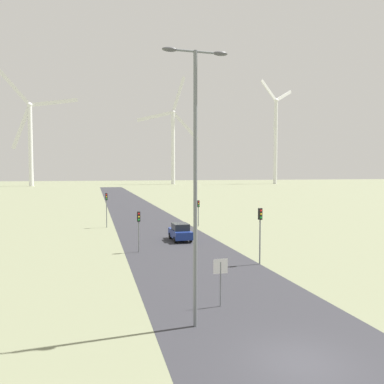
% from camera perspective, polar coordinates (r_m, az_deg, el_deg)
% --- Properties ---
extents(ground_plane, '(600.00, 600.00, 0.00)m').
position_cam_1_polar(ground_plane, '(16.20, 16.23, -23.62)').
color(ground_plane, '#757A5B').
extents(road_surface, '(10.00, 240.00, 0.01)m').
position_cam_1_polar(road_surface, '(61.27, -7.53, -3.73)').
color(road_surface, '#2D2D33').
rests_on(road_surface, ground).
extents(streetlamp, '(3.07, 0.32, 12.78)m').
position_cam_1_polar(streetlamp, '(17.20, 0.51, 4.68)').
color(streetlamp, slate).
rests_on(streetlamp, ground).
extents(stop_sign_near, '(0.81, 0.07, 2.60)m').
position_cam_1_polar(stop_sign_near, '(20.57, 4.37, -12.23)').
color(stop_sign_near, slate).
rests_on(stop_sign_near, ground).
extents(traffic_light_post_near_left, '(0.28, 0.34, 3.68)m').
position_cam_1_polar(traffic_light_post_near_left, '(34.02, -8.13, -4.62)').
color(traffic_light_post_near_left, slate).
rests_on(traffic_light_post_near_left, ground).
extents(traffic_light_post_near_right, '(0.28, 0.33, 4.42)m').
position_cam_1_polar(traffic_light_post_near_right, '(29.76, 10.35, -4.73)').
color(traffic_light_post_near_right, slate).
rests_on(traffic_light_post_near_right, ground).
extents(traffic_light_post_mid_left, '(0.28, 0.33, 4.49)m').
position_cam_1_polar(traffic_light_post_mid_left, '(49.73, -12.91, -1.57)').
color(traffic_light_post_mid_left, slate).
rests_on(traffic_light_post_mid_left, ground).
extents(traffic_light_post_mid_right, '(0.28, 0.33, 3.46)m').
position_cam_1_polar(traffic_light_post_mid_right, '(49.72, 0.98, -2.34)').
color(traffic_light_post_mid_right, slate).
rests_on(traffic_light_post_mid_right, ground).
extents(car_approaching, '(1.88, 4.10, 1.83)m').
position_cam_1_polar(car_approaching, '(39.72, -1.80, -6.09)').
color(car_approaching, navy).
rests_on(car_approaching, ground).
extents(wind_turbine_left, '(38.81, 3.58, 59.21)m').
position_cam_1_polar(wind_turbine_left, '(207.16, -23.42, 8.08)').
color(wind_turbine_left, white).
rests_on(wind_turbine_left, ground).
extents(wind_turbine_center, '(35.03, 9.91, 62.60)m').
position_cam_1_polar(wind_turbine_center, '(221.20, -2.91, 8.10)').
color(wind_turbine_center, white).
rests_on(wind_turbine_center, ground).
extents(wind_turbine_right, '(27.56, 14.92, 60.44)m').
position_cam_1_polar(wind_turbine_right, '(233.34, 12.62, 8.64)').
color(wind_turbine_right, white).
rests_on(wind_turbine_right, ground).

